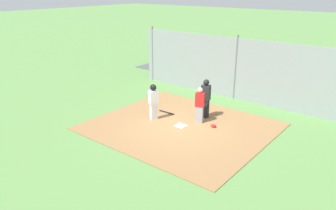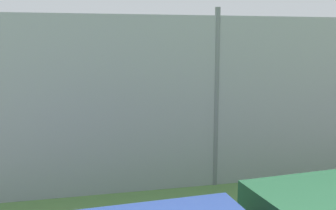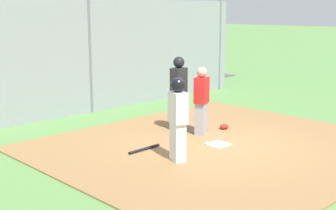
{
  "view_description": "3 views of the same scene",
  "coord_description": "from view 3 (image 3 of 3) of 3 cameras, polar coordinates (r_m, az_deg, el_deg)",
  "views": [
    {
      "loc": [
        -7.57,
        10.33,
        5.7
      ],
      "look_at": [
        0.83,
        -0.17,
        0.75
      ],
      "focal_mm": 34.96,
      "sensor_mm": 36.0,
      "label": 1
    },
    {
      "loc": [
        -2.52,
        -11.62,
        2.74
      ],
      "look_at": [
        -0.04,
        -0.92,
        0.96
      ],
      "focal_mm": 42.04,
      "sensor_mm": 36.0,
      "label": 2
    },
    {
      "loc": [
        7.51,
        6.19,
        2.9
      ],
      "look_at": [
        0.56,
        -0.98,
        0.85
      ],
      "focal_mm": 49.63,
      "sensor_mm": 36.0,
      "label": 3
    }
  ],
  "objects": [
    {
      "name": "catcher_mask",
      "position": [
        11.47,
        6.9,
        -2.65
      ],
      "size": [
        0.24,
        0.2,
        0.12
      ],
      "primitive_type": "ellipsoid",
      "color": "red",
      "rests_on": "dirt_infield"
    },
    {
      "name": "baseball_bat",
      "position": [
        9.7,
        -2.92,
        -5.41
      ],
      "size": [
        0.85,
        0.09,
        0.06
      ],
      "primitive_type": "cylinder",
      "rotation": [
        0.0,
        1.57,
        0.03
      ],
      "color": "black",
      "rests_on": "dirt_infield"
    },
    {
      "name": "runner",
      "position": [
        8.81,
        1.23,
        -1.11
      ],
      "size": [
        0.37,
        0.45,
        1.63
      ],
      "rotation": [
        0.0,
        0.0,
        2.8
      ],
      "color": "silver",
      "rests_on": "dirt_infield"
    },
    {
      "name": "backstop_fence",
      "position": [
        13.32,
        -9.59,
        5.88
      ],
      "size": [
        12.0,
        0.1,
        3.35
      ],
      "color": "#93999E",
      "rests_on": "ground_plane"
    },
    {
      "name": "home_plate",
      "position": [
        10.14,
        6.18,
        -4.82
      ],
      "size": [
        0.45,
        0.45,
        0.02
      ],
      "primitive_type": "cube",
      "rotation": [
        0.0,
        0.0,
        -0.03
      ],
      "color": "white",
      "rests_on": "dirt_infield"
    },
    {
      "name": "catcher",
      "position": [
        10.77,
        4.13,
        0.62
      ],
      "size": [
        0.45,
        0.39,
        1.59
      ],
      "rotation": [
        0.0,
        0.0,
        1.97
      ],
      "color": "#9E9EA3",
      "rests_on": "dirt_infield"
    },
    {
      "name": "parked_car_green",
      "position": [
        16.76,
        -17.7,
        3.23
      ],
      "size": [
        4.32,
        2.14,
        1.28
      ],
      "rotation": [
        0.0,
        0.0,
        3.22
      ],
      "color": "#235B38",
      "rests_on": "parking_lot"
    },
    {
      "name": "ground_plane",
      "position": [
        10.16,
        6.17,
        -5.04
      ],
      "size": [
        140.0,
        140.0,
        0.0
      ],
      "primitive_type": "plane",
      "color": "#5B8947"
    },
    {
      "name": "parked_car_blue",
      "position": [
        18.39,
        -11.14,
        4.26
      ],
      "size": [
        4.29,
        2.06,
        1.28
      ],
      "rotation": [
        0.0,
        0.0,
        3.2
      ],
      "color": "#28428C",
      "rests_on": "parking_lot"
    },
    {
      "name": "baseball",
      "position": [
        10.1,
        4.79,
        -4.7
      ],
      "size": [
        0.07,
        0.07,
        0.07
      ],
      "primitive_type": "sphere",
      "color": "white",
      "rests_on": "dirt_infield"
    },
    {
      "name": "dirt_infield",
      "position": [
        10.15,
        6.17,
        -4.95
      ],
      "size": [
        7.2,
        6.4,
        0.03
      ],
      "primitive_type": "cube",
      "color": "olive",
      "rests_on": "ground_plane"
    },
    {
      "name": "parking_lot",
      "position": [
        17.29,
        -17.71,
        1.48
      ],
      "size": [
        18.0,
        5.2,
        0.04
      ],
      "primitive_type": "cube",
      "color": "#515156",
      "rests_on": "ground_plane"
    },
    {
      "name": "umpire",
      "position": [
        11.1,
        1.32,
        1.63
      ],
      "size": [
        0.42,
        0.32,
        1.79
      ],
      "rotation": [
        0.0,
        0.0,
        1.75
      ],
      "color": "black",
      "rests_on": "dirt_infield"
    }
  ]
}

